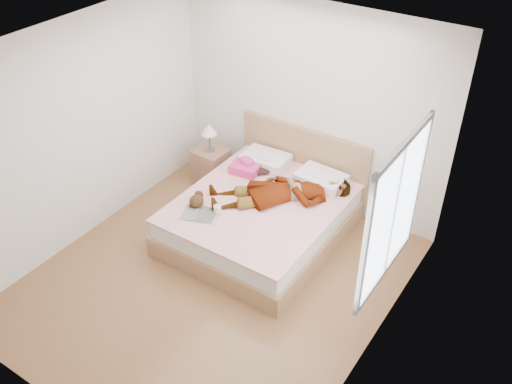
# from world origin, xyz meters

# --- Properties ---
(ground) EXTENTS (4.00, 4.00, 0.00)m
(ground) POSITION_xyz_m (0.00, 0.00, 0.00)
(ground) COLOR #55361A
(ground) RESTS_ON ground
(woman) EXTENTS (1.69, 1.62, 0.23)m
(woman) POSITION_xyz_m (0.15, 1.17, 0.63)
(woman) COLOR white
(woman) RESTS_ON bed
(hair) EXTENTS (0.56, 0.64, 0.08)m
(hair) POSITION_xyz_m (-0.42, 1.62, 0.55)
(hair) COLOR black
(hair) RESTS_ON bed
(phone) EXTENTS (0.08, 0.09, 0.05)m
(phone) POSITION_xyz_m (-0.35, 1.57, 0.67)
(phone) COLOR silver
(phone) RESTS_ON bed
(room_shell) EXTENTS (4.00, 4.00, 4.00)m
(room_shell) POSITION_xyz_m (1.77, 0.30, 1.50)
(room_shell) COLOR white
(room_shell) RESTS_ON ground
(bed) EXTENTS (1.80, 2.08, 1.00)m
(bed) POSITION_xyz_m (0.00, 1.04, 0.28)
(bed) COLOR olive
(bed) RESTS_ON ground
(towel) EXTENTS (0.38, 0.32, 0.18)m
(towel) POSITION_xyz_m (-0.51, 1.38, 0.58)
(towel) COLOR #E33D88
(towel) RESTS_ON bed
(magazine) EXTENTS (0.50, 0.41, 0.03)m
(magazine) POSITION_xyz_m (-0.43, 0.34, 0.52)
(magazine) COLOR silver
(magazine) RESTS_ON bed
(coffee_mug) EXTENTS (0.13, 0.11, 0.10)m
(coffee_mug) POSITION_xyz_m (-0.28, 0.49, 0.56)
(coffee_mug) COLOR silver
(coffee_mug) RESTS_ON bed
(plush_toy) EXTENTS (0.23, 0.28, 0.14)m
(plush_toy) POSITION_xyz_m (-0.57, 0.48, 0.58)
(plush_toy) COLOR black
(plush_toy) RESTS_ON bed
(nightstand) EXTENTS (0.45, 0.40, 0.92)m
(nightstand) POSITION_xyz_m (-1.19, 1.53, 0.30)
(nightstand) COLOR brown
(nightstand) RESTS_ON ground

